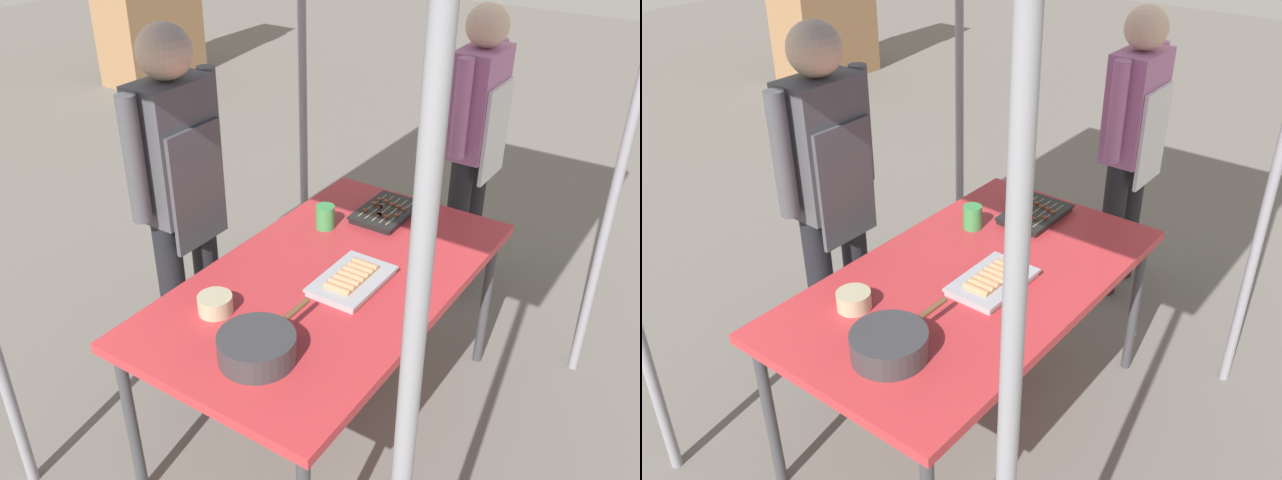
{
  "view_description": "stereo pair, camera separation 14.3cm",
  "coord_description": "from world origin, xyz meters",
  "views": [
    {
      "loc": [
        -1.86,
        -1.21,
        2.22
      ],
      "look_at": [
        0.0,
        0.05,
        0.9
      ],
      "focal_mm": 38.22,
      "sensor_mm": 36.0,
      "label": 1
    },
    {
      "loc": [
        -1.78,
        -1.32,
        2.22
      ],
      "look_at": [
        0.0,
        0.05,
        0.9
      ],
      "focal_mm": 38.22,
      "sensor_mm": 36.0,
      "label": 2
    }
  ],
  "objects": [
    {
      "name": "tray_meat_skewers",
      "position": [
        0.56,
        0.07,
        0.77
      ],
      "size": [
        0.33,
        0.22,
        0.04
      ],
      "color": "black",
      "rests_on": "stall_table"
    },
    {
      "name": "stall_table",
      "position": [
        0.0,
        0.0,
        0.7
      ],
      "size": [
        1.6,
        0.9,
        0.75
      ],
      "color": "#C63338",
      "rests_on": "ground"
    },
    {
      "name": "drink_cup_near_edge",
      "position": [
        0.32,
        0.24,
        0.8
      ],
      "size": [
        0.08,
        0.08,
        0.11
      ],
      "primitive_type": "cylinder",
      "color": "#3F994C",
      "rests_on": "stall_table"
    },
    {
      "name": "ground_plane",
      "position": [
        0.0,
        0.0,
        0.0
      ],
      "size": [
        18.0,
        18.0,
        0.0
      ],
      "primitive_type": "plane",
      "color": "#66605B"
    },
    {
      "name": "condiment_bowl",
      "position": [
        -0.42,
        0.22,
        0.78
      ],
      "size": [
        0.13,
        0.13,
        0.07
      ],
      "primitive_type": "cylinder",
      "color": "#BFB28C",
      "rests_on": "stall_table"
    },
    {
      "name": "tray_grilled_sausages",
      "position": [
        -0.0,
        -0.1,
        0.77
      ],
      "size": [
        0.34,
        0.22,
        0.05
      ],
      "color": "#ADADB2",
      "rests_on": "stall_table"
    },
    {
      "name": "cooking_wok",
      "position": [
        -0.54,
        -0.07,
        0.8
      ],
      "size": [
        0.42,
        0.26,
        0.09
      ],
      "color": "#38383A",
      "rests_on": "stall_table"
    },
    {
      "name": "vendor_woman",
      "position": [
        -0.03,
        0.75,
        0.97
      ],
      "size": [
        0.52,
        0.23,
        1.63
      ],
      "rotation": [
        0.0,
        0.0,
        3.14
      ],
      "color": "black",
      "rests_on": "ground"
    },
    {
      "name": "customer_nearby",
      "position": [
        1.37,
        -0.01,
        0.92
      ],
      "size": [
        0.52,
        0.23,
        1.56
      ],
      "color": "black",
      "rests_on": "ground"
    }
  ]
}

